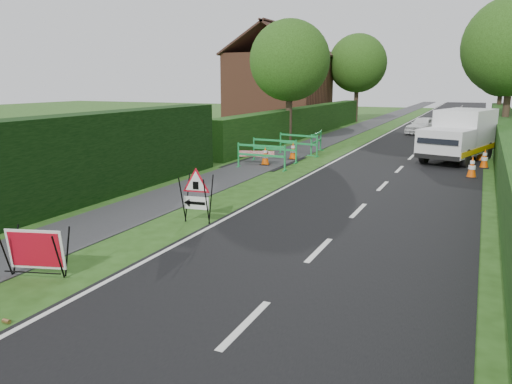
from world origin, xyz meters
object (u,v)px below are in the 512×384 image
(triangle_sign, at_px, (195,191))
(works_van, at_px, (460,134))
(hatchback_car, at_px, (423,125))
(red_rect_sign, at_px, (36,250))

(triangle_sign, height_order, works_van, works_van)
(triangle_sign, distance_m, hatchback_car, 24.33)
(triangle_sign, bearing_deg, red_rect_sign, -108.07)
(triangle_sign, bearing_deg, works_van, 60.76)
(triangle_sign, relative_size, hatchback_car, 0.34)
(triangle_sign, xyz_separation_m, works_van, (5.31, 13.22, 0.35))
(red_rect_sign, height_order, works_van, works_van)
(red_rect_sign, bearing_deg, triangle_sign, 62.51)
(red_rect_sign, relative_size, hatchback_car, 0.34)
(red_rect_sign, distance_m, works_van, 18.37)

